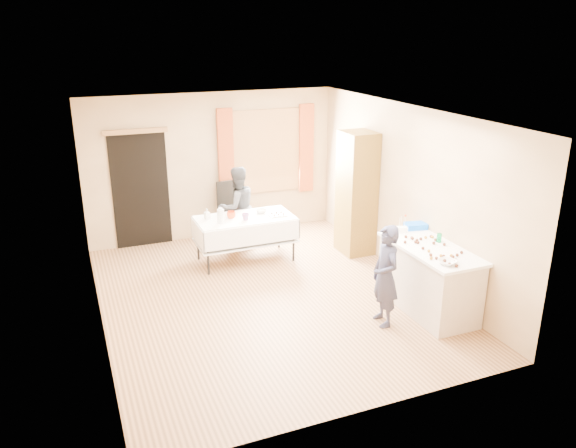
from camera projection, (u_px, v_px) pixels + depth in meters
name	position (u px, v px, depth m)	size (l,w,h in m)	color
floor	(267.00, 297.00, 8.04)	(4.50, 5.50, 0.02)	#9E7047
ceiling	(265.00, 113.00, 7.17)	(4.50, 5.50, 0.02)	white
wall_back	(213.00, 166.00, 10.01)	(4.50, 0.02, 2.60)	tan
wall_front	(368.00, 295.00, 5.19)	(4.50, 0.02, 2.60)	tan
wall_left	(91.00, 232.00, 6.80)	(0.02, 5.50, 2.60)	tan
wall_right	(407.00, 193.00, 8.41)	(0.02, 5.50, 2.60)	tan
window_frame	(266.00, 151.00, 10.27)	(1.32, 0.06, 1.52)	olive
window_pane	(267.00, 151.00, 10.25)	(1.20, 0.02, 1.40)	white
curtain_left	(226.00, 155.00, 9.95)	(0.28, 0.06, 1.65)	#9F421D
curtain_right	(306.00, 148.00, 10.50)	(0.28, 0.06, 1.65)	#9F421D
doorway	(141.00, 190.00, 9.62)	(0.95, 0.04, 2.00)	black
door_lintel	(136.00, 131.00, 9.26)	(1.05, 0.06, 0.08)	olive
cabinet	(357.00, 193.00, 9.33)	(0.50, 0.60, 2.06)	brown
counter	(428.00, 279.00, 7.54)	(0.73, 1.53, 0.91)	#C0B2A3
party_table	(245.00, 235.00, 9.14)	(1.59, 0.82, 0.75)	black
chair	(232.00, 222.00, 10.15)	(0.47, 0.47, 1.05)	black
girl	(385.00, 276.00, 7.10)	(0.36, 0.52, 1.34)	#23243C
woman	(237.00, 207.00, 9.65)	(0.79, 0.67, 1.43)	black
soda_can	(439.00, 238.00, 7.54)	(0.07, 0.07, 0.12)	#0B8641
mixing_bowl	(447.00, 262.00, 6.84)	(0.28, 0.28, 0.05)	white
foam_block	(402.00, 230.00, 7.90)	(0.15, 0.10, 0.08)	white
blue_basket	(416.00, 226.00, 8.05)	(0.30, 0.20, 0.08)	blue
pitcher	(221.00, 216.00, 8.74)	(0.11, 0.11, 0.22)	silver
cup_red	(231.00, 215.00, 8.98)	(0.15, 0.15, 0.11)	red
cup_rainbow	(245.00, 217.00, 8.89)	(0.15, 0.15, 0.11)	red
small_bowl	(261.00, 211.00, 9.25)	(0.22, 0.22, 0.06)	white
pastry_tray	(278.00, 215.00, 9.12)	(0.28, 0.20, 0.02)	white
bottle	(207.00, 214.00, 8.94)	(0.09, 0.10, 0.17)	white
cake_balls	(434.00, 249.00, 7.26)	(0.52, 1.12, 0.04)	#3F2314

